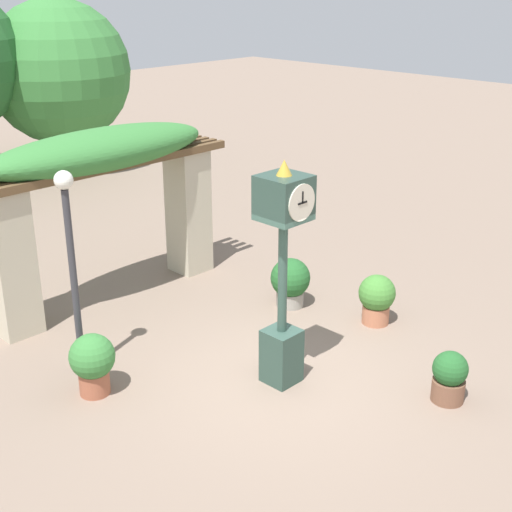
{
  "coord_description": "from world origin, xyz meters",
  "views": [
    {
      "loc": [
        -6.5,
        -5.92,
        5.4
      ],
      "look_at": [
        0.04,
        0.46,
        1.77
      ],
      "focal_mm": 50.0,
      "sensor_mm": 36.0,
      "label": 1
    }
  ],
  "objects_px": {
    "potted_plant_near_right": "(290,281)",
    "pedestal_clock": "(283,268)",
    "potted_plant_near_left": "(93,361)",
    "potted_plant_far_left": "(377,298)",
    "lamp_post": "(70,247)",
    "potted_plant_far_right": "(449,376)"
  },
  "relations": [
    {
      "from": "potted_plant_far_left",
      "to": "potted_plant_far_right",
      "type": "height_order",
      "value": "potted_plant_far_left"
    },
    {
      "from": "potted_plant_far_right",
      "to": "lamp_post",
      "type": "height_order",
      "value": "lamp_post"
    },
    {
      "from": "potted_plant_far_left",
      "to": "lamp_post",
      "type": "bearing_deg",
      "value": 153.94
    },
    {
      "from": "potted_plant_near_left",
      "to": "potted_plant_far_left",
      "type": "distance_m",
      "value": 4.71
    },
    {
      "from": "potted_plant_far_right",
      "to": "potted_plant_far_left",
      "type": "bearing_deg",
      "value": 59.31
    },
    {
      "from": "potted_plant_near_right",
      "to": "pedestal_clock",
      "type": "bearing_deg",
      "value": -141.13
    },
    {
      "from": "pedestal_clock",
      "to": "potted_plant_near_right",
      "type": "xyz_separation_m",
      "value": [
        1.93,
        1.55,
        -1.28
      ]
    },
    {
      "from": "potted_plant_near_right",
      "to": "potted_plant_near_left",
      "type": "bearing_deg",
      "value": 179.04
    },
    {
      "from": "potted_plant_near_right",
      "to": "potted_plant_far_left",
      "type": "bearing_deg",
      "value": -71.14
    },
    {
      "from": "pedestal_clock",
      "to": "potted_plant_near_right",
      "type": "relative_size",
      "value": 3.71
    },
    {
      "from": "potted_plant_far_left",
      "to": "pedestal_clock",
      "type": "bearing_deg",
      "value": -177.65
    },
    {
      "from": "pedestal_clock",
      "to": "lamp_post",
      "type": "distance_m",
      "value": 2.88
    },
    {
      "from": "potted_plant_near_left",
      "to": "potted_plant_near_right",
      "type": "relative_size",
      "value": 1.02
    },
    {
      "from": "pedestal_clock",
      "to": "potted_plant_far_left",
      "type": "height_order",
      "value": "pedestal_clock"
    },
    {
      "from": "potted_plant_near_left",
      "to": "lamp_post",
      "type": "relative_size",
      "value": 0.29
    },
    {
      "from": "potted_plant_near_left",
      "to": "potted_plant_near_right",
      "type": "height_order",
      "value": "potted_plant_near_left"
    },
    {
      "from": "pedestal_clock",
      "to": "potted_plant_near_right",
      "type": "height_order",
      "value": "pedestal_clock"
    },
    {
      "from": "potted_plant_far_left",
      "to": "lamp_post",
      "type": "height_order",
      "value": "lamp_post"
    },
    {
      "from": "pedestal_clock",
      "to": "potted_plant_far_right",
      "type": "xyz_separation_m",
      "value": [
        1.2,
        -1.96,
        -1.37
      ]
    },
    {
      "from": "potted_plant_near_left",
      "to": "potted_plant_far_right",
      "type": "xyz_separation_m",
      "value": [
        3.24,
        -3.58,
        -0.13
      ]
    },
    {
      "from": "potted_plant_near_right",
      "to": "potted_plant_far_left",
      "type": "xyz_separation_m",
      "value": [
        0.5,
        -1.45,
        -0.0
      ]
    },
    {
      "from": "potted_plant_far_right",
      "to": "lamp_post",
      "type": "distance_m",
      "value": 5.4
    }
  ]
}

